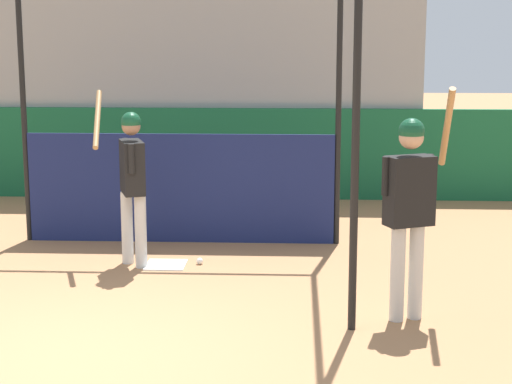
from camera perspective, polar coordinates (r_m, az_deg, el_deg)
The scene contains 8 objects.
ground_plane at distance 7.18m, azimuth -12.82°, elevation -10.67°, with size 60.00×60.00×0.00m, color #A8754C.
outfield_wall at distance 13.39m, azimuth -5.32°, elevation 2.60°, with size 24.00×0.12×1.41m.
bleacher_section at distance 14.94m, azimuth -4.49°, elevation 6.67°, with size 7.60×3.20×3.09m.
batting_cage at distance 9.94m, azimuth -5.49°, elevation 3.03°, with size 3.91×3.16×3.12m.
home_plate at distance 9.64m, azimuth -6.03°, elevation -4.85°, with size 0.44×0.44×0.02m.
player_batter at distance 9.48m, azimuth -8.32°, elevation 1.23°, with size 0.68×0.87×1.92m.
player_waiting at distance 7.69m, azimuth 10.24°, elevation -0.44°, with size 0.63×0.59×2.12m.
baseball at distance 9.65m, azimuth -3.78°, elevation -4.62°, with size 0.07×0.07×0.07m.
Camera 1 is at (1.88, -6.43, 2.58)m, focal length 60.00 mm.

